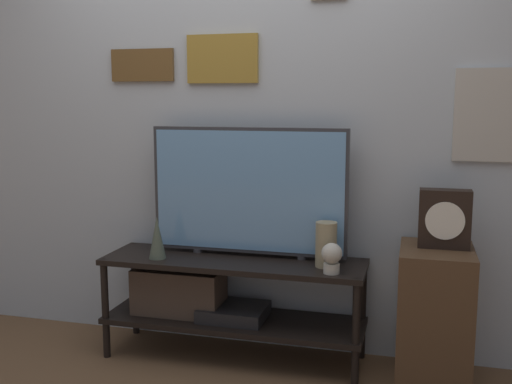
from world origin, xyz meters
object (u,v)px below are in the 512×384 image
(television, at_px, (248,191))
(decorative_bust, at_px, (332,257))
(vase_slim_bronze, at_px, (157,237))
(mantel_clock, at_px, (445,219))
(vase_tall_ceramic, at_px, (326,244))

(television, distance_m, decorative_bust, 0.61)
(television, height_order, decorative_bust, television)
(vase_slim_bronze, height_order, mantel_clock, mantel_clock)
(vase_slim_bronze, distance_m, decorative_bust, 0.97)
(vase_tall_ceramic, relative_size, mantel_clock, 0.81)
(decorative_bust, distance_m, mantel_clock, 0.59)
(television, xyz_separation_m, mantel_clock, (1.03, -0.08, -0.09))
(television, relative_size, vase_tall_ceramic, 4.64)
(decorative_bust, height_order, mantel_clock, mantel_clock)
(vase_tall_ceramic, relative_size, vase_slim_bronze, 1.01)
(vase_slim_bronze, relative_size, decorative_bust, 1.50)
(vase_slim_bronze, distance_m, mantel_clock, 1.52)
(vase_tall_ceramic, relative_size, decorative_bust, 1.52)
(vase_tall_ceramic, distance_m, mantel_clock, 0.61)
(mantel_clock, bearing_deg, vase_slim_bronze, -176.09)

